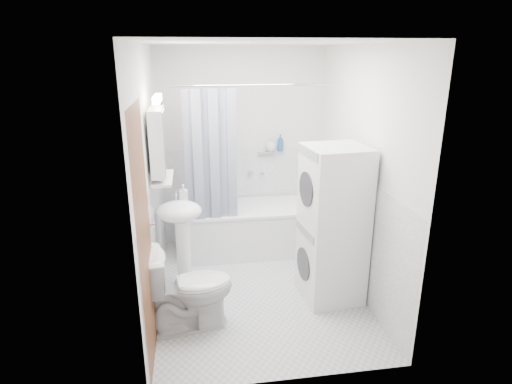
{
  "coord_description": "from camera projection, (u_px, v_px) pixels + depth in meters",
  "views": [
    {
      "loc": [
        -0.61,
        -3.82,
        2.32
      ],
      "look_at": [
        0.0,
        0.15,
        1.0
      ],
      "focal_mm": 30.0,
      "sensor_mm": 36.0,
      "label": 1
    }
  ],
  "objects": [
    {
      "name": "bathtub",
      "position": [
        250.0,
        226.0,
        5.18
      ],
      "size": [
        1.49,
        0.71,
        0.57
      ],
      "color": "white",
      "rests_on": "ground"
    },
    {
      "name": "towel",
      "position": [
        160.0,
        140.0,
        4.52
      ],
      "size": [
        0.07,
        0.31,
        0.76
      ],
      "color": "#4E150D",
      "rests_on": "room_walls"
    },
    {
      "name": "floor",
      "position": [
        258.0,
        289.0,
        4.4
      ],
      "size": [
        2.6,
        2.6,
        0.0
      ],
      "primitive_type": "plane",
      "color": "silver",
      "rests_on": "ground"
    },
    {
      "name": "toilet",
      "position": [
        189.0,
        289.0,
        3.69
      ],
      "size": [
        0.83,
        0.54,
        0.76
      ],
      "primitive_type": "imported",
      "rotation": [
        0.0,
        0.0,
        1.72
      ],
      "color": "white",
      "rests_on": "ground"
    },
    {
      "name": "shelf",
      "position": [
        163.0,
        178.0,
        3.99
      ],
      "size": [
        0.18,
        0.54,
        0.02
      ],
      "primitive_type": "cube",
      "color": "silver",
      "rests_on": "room_walls"
    },
    {
      "name": "door",
      "position": [
        153.0,
        225.0,
        3.44
      ],
      "size": [
        0.05,
        2.0,
        2.0
      ],
      "color": "brown",
      "rests_on": "ground"
    },
    {
      "name": "shower_caddy",
      "position": [
        266.0,
        152.0,
        5.25
      ],
      "size": [
        0.22,
        0.06,
        0.02
      ],
      "primitive_type": "cube",
      "color": "silver",
      "rests_on": "room_walls"
    },
    {
      "name": "shampoo_a",
      "position": [
        271.0,
        146.0,
        5.24
      ],
      "size": [
        0.13,
        0.17,
        0.13
      ],
      "primitive_type": "imported",
      "color": "gray",
      "rests_on": "shower_caddy"
    },
    {
      "name": "curtain_rod",
      "position": [
        254.0,
        85.0,
        4.37
      ],
      "size": [
        1.67,
        0.02,
        0.02
      ],
      "primitive_type": "cylinder",
      "rotation": [
        0.0,
        1.57,
        0.0
      ],
      "color": "silver",
      "rests_on": "room_walls"
    },
    {
      "name": "shelf_bottle",
      "position": [
        162.0,
        178.0,
        3.84
      ],
      "size": [
        0.07,
        0.18,
        0.07
      ],
      "primitive_type": "imported",
      "color": "gray",
      "rests_on": "shelf"
    },
    {
      "name": "tub_spout",
      "position": [
        262.0,
        173.0,
        5.34
      ],
      "size": [
        0.04,
        0.12,
        0.04
      ],
      "primitive_type": "cylinder",
      "rotation": [
        1.57,
        0.0,
        0.0
      ],
      "color": "silver",
      "rests_on": "room_walls"
    },
    {
      "name": "medicine_cabinet",
      "position": [
        158.0,
        140.0,
        3.88
      ],
      "size": [
        0.13,
        0.5,
        0.71
      ],
      "color": "white",
      "rests_on": "room_walls"
    },
    {
      "name": "washer_dryer",
      "position": [
        333.0,
        225.0,
        4.05
      ],
      "size": [
        0.59,
        0.59,
        1.52
      ],
      "rotation": [
        0.0,
        0.0,
        0.1
      ],
      "color": "white",
      "rests_on": "ground"
    },
    {
      "name": "soap_pump",
      "position": [
        184.0,
        197.0,
        4.24
      ],
      "size": [
        0.08,
        0.17,
        0.08
      ],
      "primitive_type": "imported",
      "color": "gray",
      "rests_on": "sink"
    },
    {
      "name": "shelf_cup",
      "position": [
        163.0,
        168.0,
        4.09
      ],
      "size": [
        0.1,
        0.09,
        0.1
      ],
      "primitive_type": "imported",
      "color": "gray",
      "rests_on": "shelf"
    },
    {
      "name": "shower_curtain",
      "position": [
        211.0,
        158.0,
        4.54
      ],
      "size": [
        0.55,
        0.02,
        1.45
      ],
      "color": "#142048",
      "rests_on": "curtain_rod"
    },
    {
      "name": "sink",
      "position": [
        181.0,
        225.0,
        4.2
      ],
      "size": [
        0.44,
        0.37,
        1.04
      ],
      "color": "white",
      "rests_on": "ground"
    },
    {
      "name": "room_walls",
      "position": [
        258.0,
        147.0,
        3.94
      ],
      "size": [
        2.6,
        2.6,
        2.6
      ],
      "color": "silver",
      "rests_on": "ground"
    },
    {
      "name": "wainscot",
      "position": [
        254.0,
        224.0,
        4.49
      ],
      "size": [
        1.98,
        2.58,
        2.58
      ],
      "color": "white",
      "rests_on": "ground"
    },
    {
      "name": "shampoo_b",
      "position": [
        280.0,
        148.0,
        5.26
      ],
      "size": [
        0.08,
        0.21,
        0.08
      ],
      "primitive_type": "imported",
      "color": "#23528E",
      "rests_on": "shower_caddy"
    }
  ]
}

